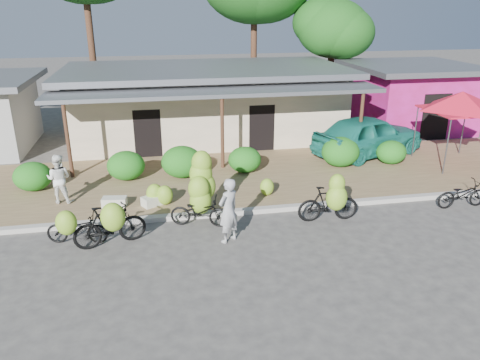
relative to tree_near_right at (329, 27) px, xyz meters
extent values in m
plane|color=#423F3D|center=(-7.31, -14.61, -4.90)|extent=(100.00, 100.00, 0.00)
cube|color=#947B4F|center=(-7.31, -9.61, -4.84)|extent=(60.00, 6.00, 0.12)
cube|color=#A8A399|center=(-7.31, -12.61, -4.83)|extent=(60.00, 0.25, 0.15)
cube|color=beige|center=(-7.31, -3.61, -3.35)|extent=(12.00, 6.00, 3.10)
cube|color=slate|center=(-7.31, -3.61, -1.68)|extent=(13.00, 7.00, 0.25)
cube|color=black|center=(-7.31, -6.56, -3.80)|extent=(1.40, 0.12, 2.20)
cube|color=slate|center=(-7.31, -7.61, -2.00)|extent=(13.00, 2.00, 0.15)
cylinder|color=#462A1C|center=(-12.91, -8.51, -3.48)|extent=(0.14, 0.14, 2.85)
cylinder|color=#462A1C|center=(-7.31, -8.51, -3.48)|extent=(0.14, 0.14, 2.85)
cylinder|color=#462A1C|center=(-1.71, -8.51, -3.48)|extent=(0.14, 0.14, 2.85)
cube|color=#CB1F91|center=(3.19, -3.61, -3.40)|extent=(5.00, 5.00, 3.00)
cube|color=slate|center=(3.19, -3.61, -1.78)|extent=(6.00, 6.00, 0.25)
cube|color=black|center=(3.19, -6.06, -3.80)|extent=(1.40, 0.12, 2.20)
cylinder|color=#462A1C|center=(-12.81, 1.39, -0.57)|extent=(0.36, 0.36, 8.67)
cylinder|color=#462A1C|center=(-3.81, 1.89, -0.99)|extent=(0.36, 0.36, 7.82)
cylinder|color=#462A1C|center=(0.19, -0.11, -2.36)|extent=(0.36, 0.36, 5.09)
ellipsoid|color=#124511|center=(0.19, -0.11, -0.09)|extent=(3.94, 3.94, 3.15)
ellipsoid|color=#124511|center=(-0.31, 0.19, 0.21)|extent=(3.35, 3.35, 2.68)
ellipsoid|color=#1B6216|center=(-14.01, -9.63, -4.29)|extent=(1.27, 1.14, 0.99)
ellipsoid|color=#1B6216|center=(-10.93, -9.16, -4.26)|extent=(1.35, 1.21, 1.05)
ellipsoid|color=#1B6216|center=(-8.94, -9.28, -4.20)|extent=(1.49, 1.34, 1.16)
ellipsoid|color=#1B6216|center=(-6.58, -9.18, -4.30)|extent=(1.25, 1.12, 0.97)
ellipsoid|color=#1B6216|center=(-2.77, -9.20, -4.20)|extent=(1.49, 1.34, 1.16)
ellipsoid|color=#1B6216|center=(-0.67, -9.30, -4.32)|extent=(1.19, 1.07, 0.93)
cylinder|color=#59595E|center=(0.67, -10.80, -3.73)|extent=(0.05, 0.05, 2.10)
cylinder|color=#59595E|center=(0.67, -8.60, -3.73)|extent=(0.05, 0.05, 2.10)
cylinder|color=#59595E|center=(2.87, -8.60, -3.73)|extent=(0.05, 0.05, 2.10)
cube|color=red|center=(1.77, -9.70, -2.65)|extent=(2.40, 2.40, 0.06)
cone|color=red|center=(1.77, -9.70, -2.27)|extent=(3.50, 3.50, 0.70)
imported|color=black|center=(-12.08, -13.60, -4.47)|extent=(1.73, 0.88, 0.87)
ellipsoid|color=#8DCA32|center=(-12.21, -14.24, -3.99)|extent=(0.53, 0.45, 0.66)
imported|color=black|center=(-11.19, -13.90, -4.32)|extent=(2.01, 1.02, 1.16)
ellipsoid|color=#8DCA32|center=(-11.03, -14.52, -3.80)|extent=(0.61, 0.52, 0.77)
imported|color=black|center=(-8.72, -13.18, -4.45)|extent=(1.82, 1.06, 0.90)
ellipsoid|color=#8DCA32|center=(-8.61, -12.64, -4.25)|extent=(0.62, 0.53, 0.78)
ellipsoid|color=#8DCA32|center=(-8.52, -12.67, -3.88)|extent=(0.70, 0.60, 0.88)
ellipsoid|color=#8DCA32|center=(-8.59, -12.65, -3.50)|extent=(0.68, 0.58, 0.85)
ellipsoid|color=#8DCA32|center=(-8.56, -12.65, -3.15)|extent=(0.60, 0.51, 0.75)
ellipsoid|color=#8DCA32|center=(-8.66, -12.99, -4.20)|extent=(0.65, 0.55, 0.81)
ellipsoid|color=#8DCA32|center=(-8.70, -12.98, -3.82)|extent=(0.62, 0.53, 0.78)
imported|color=black|center=(-4.93, -13.56, -4.35)|extent=(1.86, 0.61, 1.10)
ellipsoid|color=#8DCA32|center=(-4.97, -14.21, -3.89)|extent=(0.61, 0.52, 0.76)
ellipsoid|color=#8DCA32|center=(-4.96, -14.16, -3.49)|extent=(0.47, 0.40, 0.58)
imported|color=black|center=(-0.39, -13.44, -4.46)|extent=(1.70, 0.61, 0.89)
ellipsoid|color=#8DCA32|center=(-9.97, -11.57, -4.45)|extent=(0.53, 0.45, 0.66)
ellipsoid|color=#8DCA32|center=(-9.67, -11.71, -4.46)|extent=(0.51, 0.43, 0.64)
ellipsoid|color=#8DCA32|center=(-6.31, -11.57, -4.49)|extent=(0.47, 0.40, 0.58)
cube|color=beige|center=(-9.96, -11.64, -4.63)|extent=(0.94, 0.77, 0.30)
cube|color=beige|center=(-11.24, -11.52, -4.64)|extent=(0.80, 0.48, 0.28)
imported|color=#9B9B9B|center=(-8.05, -14.27, -3.99)|extent=(0.79, 0.74, 1.82)
imported|color=white|center=(-12.92, -10.88, -3.99)|extent=(0.89, 0.76, 1.59)
imported|color=#197466|center=(-1.10, -8.06, -3.93)|extent=(5.39, 3.63, 1.70)
camera|label=1|loc=(-9.90, -25.54, 1.21)|focal=35.00mm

